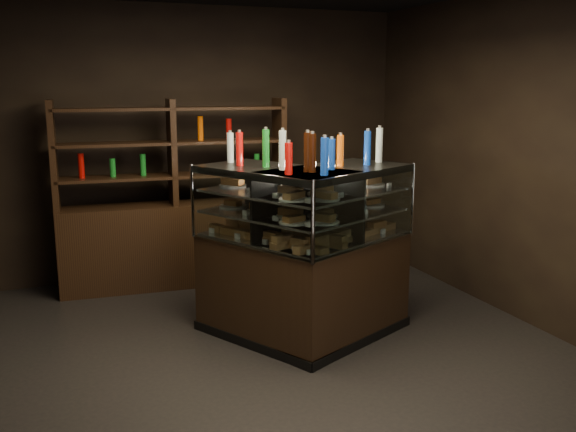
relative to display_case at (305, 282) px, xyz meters
name	(u,v)px	position (x,y,z in m)	size (l,w,h in m)	color
ground	(261,353)	(-0.46, -0.19, -0.50)	(5.00, 5.00, 0.00)	black
room_shell	(259,113)	(-0.46, -0.19, 1.45)	(5.02, 5.02, 3.01)	black
display_case	(305,282)	(0.00, 0.00, 0.00)	(1.85, 1.52, 1.49)	black
food_display	(305,213)	(0.00, -0.01, 0.60)	(1.46, 1.18, 0.46)	#B37D40
bottles_top	(306,151)	(0.00, 0.00, 1.12)	(1.29, 1.04, 0.30)	#D8590A
potted_conifer	(353,270)	(0.68, 0.43, -0.08)	(0.34, 0.34, 0.73)	black
back_shelving	(175,230)	(-0.74, 1.86, 0.11)	(2.43, 0.57, 2.00)	black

